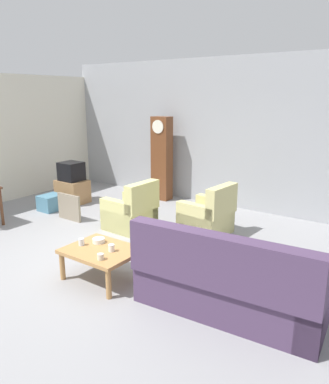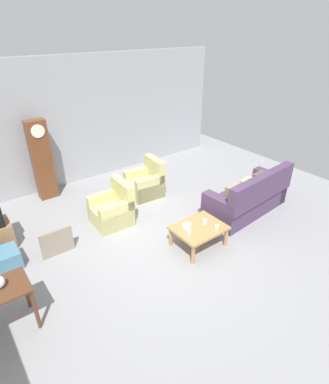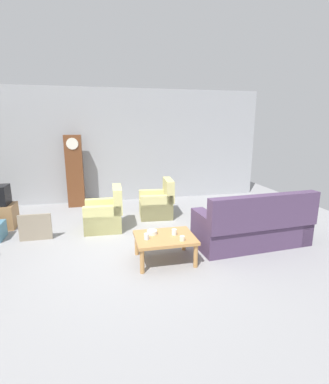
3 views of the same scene
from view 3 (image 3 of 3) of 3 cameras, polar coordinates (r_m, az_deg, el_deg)
The scene contains 12 objects.
ground_plane at distance 5.25m, azimuth -5.40°, elevation -11.33°, with size 10.40×10.40×0.00m, color gray.
garage_door_wall at distance 8.38m, azimuth -8.90°, elevation 9.19°, with size 8.40×0.16×3.20m, color #9EA0A5.
couch_floral at distance 5.48m, azimuth 17.54°, elevation -6.82°, with size 2.16×1.03×1.04m.
armchair_olive_near at distance 6.19m, azimuth -11.88°, elevation -4.65°, with size 0.82×0.79×0.92m.
armchair_olive_far at distance 6.89m, azimuth -1.42°, elevation -2.49°, with size 0.85×0.82×0.92m.
coffee_table_wood at distance 4.66m, azimuth 0.07°, elevation -9.62°, with size 0.96×0.76×0.43m.
grandfather_clock at distance 8.01m, azimuth -17.69°, elevation 4.03°, with size 0.44×0.30×1.94m.
framed_picture_leaning at distance 6.04m, azimuth -24.69°, elevation -6.51°, with size 0.60×0.05×0.52m, color gray.
cup_white_porcelain at distance 4.68m, azimuth 1.97°, elevation -8.11°, with size 0.08×0.08×0.10m, color white.
cup_blue_rimmed at distance 4.51m, azimuth -3.65°, elevation -8.97°, with size 0.08×0.08×0.10m, color silver.
cup_cream_tall at distance 4.46m, azimuth 3.61°, elevation -9.35°, with size 0.08×0.08×0.08m, color beige.
bowl_white_stacked at distance 4.72m, azimuth -2.54°, elevation -8.13°, with size 0.17×0.17×0.06m, color white.
Camera 3 is at (-0.58, -4.74, 2.19)m, focal length 26.36 mm.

